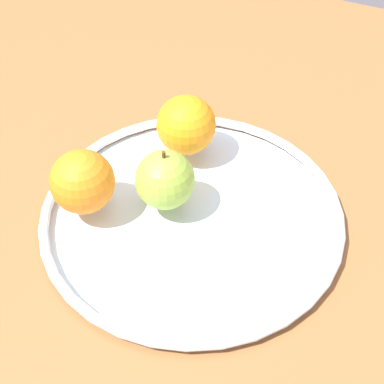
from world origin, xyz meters
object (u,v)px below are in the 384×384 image
(fruit_bowl, at_px, (192,214))
(orange_center, at_px, (186,125))
(orange_back_left, at_px, (82,182))
(apple, at_px, (166,178))

(fruit_bowl, xyz_separation_m, orange_center, (0.10, 0.05, 0.05))
(orange_back_left, bearing_deg, apple, -60.87)
(apple, distance_m, orange_center, 0.10)
(fruit_bowl, height_order, apple, apple)
(fruit_bowl, distance_m, orange_center, 0.12)
(fruit_bowl, relative_size, orange_back_left, 4.77)
(fruit_bowl, height_order, orange_back_left, orange_back_left)
(orange_center, xyz_separation_m, orange_back_left, (-0.14, 0.07, -0.00))
(fruit_bowl, distance_m, orange_back_left, 0.14)
(fruit_bowl, xyz_separation_m, apple, (0.00, 0.03, 0.04))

